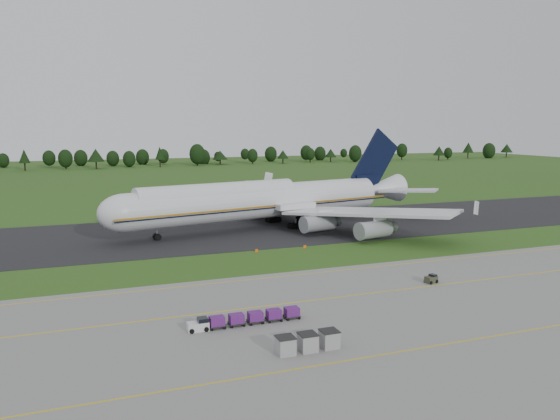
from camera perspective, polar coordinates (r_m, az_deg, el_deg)
name	(u,v)px	position (r m, az deg, el deg)	size (l,w,h in m)	color
ground	(263,261)	(91.78, -1.83, -5.38)	(600.00, 600.00, 0.00)	#294F17
apron	(362,332)	(62.00, 8.54, -12.53)	(300.00, 52.00, 0.06)	slate
taxiway	(221,231)	(118.01, -6.20, -2.21)	(300.00, 40.00, 0.08)	black
apron_markings	(334,312)	(67.81, 5.62, -10.54)	(300.00, 30.20, 0.01)	gold
tree_line	(148,156)	(309.01, -13.60, 5.50)	(533.53, 22.09, 11.31)	black
aircraft	(266,200)	(120.70, -1.48, 1.07)	(77.96, 74.16, 21.83)	silver
baggage_train	(244,319)	(63.32, -3.83, -11.25)	(13.23, 1.40, 1.35)	silver
utility_cart	(431,280)	(82.08, 15.51, -7.03)	(1.96, 1.43, 0.97)	#353827
uld_row	(308,342)	(56.45, 2.91, -13.61)	(6.62, 1.82, 1.80)	gray
edge_markers	(281,249)	(99.51, 0.12, -4.09)	(9.90, 0.30, 0.60)	#F56307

